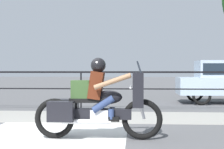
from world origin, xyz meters
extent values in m
plane|color=#565659|center=(0.00, 0.00, 0.00)|extent=(120.00, 120.00, 0.00)
cube|color=#99968E|center=(0.00, 3.40, 0.01)|extent=(44.00, 2.40, 0.01)
cube|color=silver|center=(0.08, -0.20, 0.00)|extent=(3.10, 6.00, 0.01)
cube|color=black|center=(0.00, 4.99, 1.26)|extent=(36.00, 0.04, 0.06)
cube|color=black|center=(0.00, 4.99, 0.71)|extent=(36.00, 0.03, 0.04)
cylinder|color=black|center=(0.00, 4.99, 0.65)|extent=(0.05, 0.05, 1.29)
torus|color=black|center=(1.93, 0.30, 0.39)|extent=(0.78, 0.11, 0.78)
torus|color=black|center=(0.23, 0.30, 0.39)|extent=(0.78, 0.11, 0.78)
cube|color=black|center=(1.08, 0.30, 0.49)|extent=(1.29, 0.22, 0.20)
cube|color=silver|center=(1.11, 0.30, 0.44)|extent=(0.34, 0.26, 0.26)
ellipsoid|color=black|center=(1.28, 0.30, 0.81)|extent=(0.53, 0.30, 0.26)
cube|color=black|center=(0.91, 0.30, 0.75)|extent=(0.75, 0.28, 0.08)
cube|color=black|center=(1.85, 0.30, 0.96)|extent=(0.20, 0.63, 0.64)
cube|color=#1E232B|center=(1.87, 0.30, 1.38)|extent=(0.10, 0.53, 0.24)
cylinder|color=silver|center=(1.71, 0.30, 1.01)|extent=(0.04, 0.70, 0.04)
cylinder|color=silver|center=(0.87, 0.14, 0.36)|extent=(0.93, 0.09, 0.09)
cube|color=black|center=(0.41, 0.06, 0.56)|extent=(0.48, 0.28, 0.37)
cube|color=black|center=(0.41, 0.54, 0.56)|extent=(0.48, 0.28, 0.37)
cylinder|color=silver|center=(1.90, 0.30, 0.67)|extent=(0.19, 0.06, 0.57)
cube|color=#4C1E0F|center=(1.04, 0.30, 1.04)|extent=(0.31, 0.36, 0.55)
sphere|color=#8C6647|center=(1.08, 0.30, 1.40)|extent=(0.23, 0.23, 0.23)
sphere|color=black|center=(1.08, 0.30, 1.42)|extent=(0.29, 0.29, 0.29)
cylinder|color=navy|center=(1.19, 0.15, 0.69)|extent=(0.44, 0.13, 0.34)
cylinder|color=navy|center=(1.34, 0.15, 0.50)|extent=(0.11, 0.11, 0.19)
cube|color=black|center=(1.39, 0.15, 0.41)|extent=(0.20, 0.10, 0.09)
cylinder|color=navy|center=(1.19, 0.45, 0.69)|extent=(0.44, 0.13, 0.34)
cylinder|color=navy|center=(1.34, 0.45, 0.50)|extent=(0.11, 0.11, 0.19)
cube|color=black|center=(1.39, 0.45, 0.41)|extent=(0.20, 0.10, 0.09)
cylinder|color=#8C6647|center=(1.37, 0.00, 1.12)|extent=(0.69, 0.09, 0.31)
cylinder|color=#8C6647|center=(1.37, 0.60, 1.12)|extent=(0.69, 0.09, 0.31)
cube|color=#2D4723|center=(0.74, 0.30, 0.95)|extent=(0.35, 0.27, 0.35)
torus|color=black|center=(4.30, 6.86, 0.37)|extent=(0.73, 0.11, 0.73)
torus|color=black|center=(4.30, 8.38, 0.37)|extent=(0.73, 0.11, 0.73)
camera|label=1|loc=(1.79, -6.24, 1.33)|focal=55.00mm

